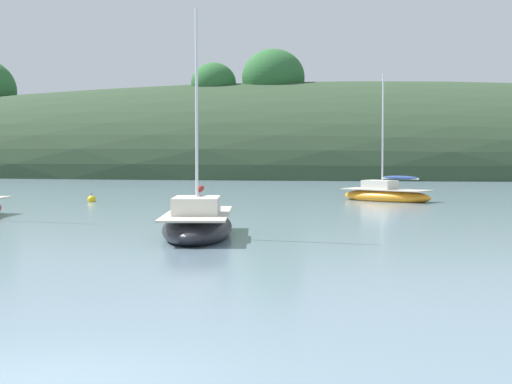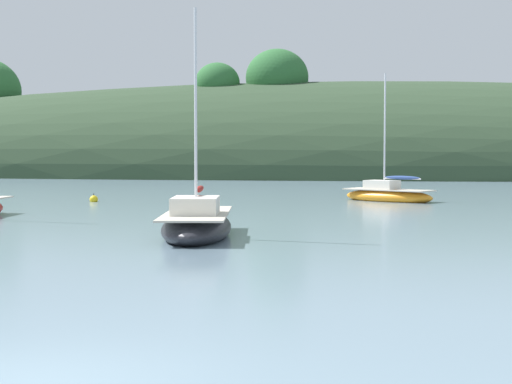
% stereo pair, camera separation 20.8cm
% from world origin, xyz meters
% --- Properties ---
extents(far_shoreline_hill, '(150.00, 36.00, 23.45)m').
position_xyz_m(far_shoreline_hill, '(-0.06, 78.98, 0.11)').
color(far_shoreline_hill, '#2D422B').
rests_on(far_shoreline_hill, ground).
extents(sailboat_black_sloop, '(5.33, 4.37, 6.96)m').
position_xyz_m(sailboat_black_sloop, '(5.12, 34.24, 0.34)').
color(sailboat_black_sloop, orange).
rests_on(sailboat_black_sloop, ground).
extents(sailboat_cream_ketch, '(2.91, 6.50, 7.31)m').
position_xyz_m(sailboat_cream_ketch, '(-1.31, 15.87, 0.39)').
color(sailboat_cream_ketch, '#232328').
rests_on(sailboat_cream_ketch, ground).
extents(mooring_buoy_outer, '(0.44, 0.44, 0.54)m').
position_xyz_m(mooring_buoy_outer, '(-10.19, 31.55, 0.12)').
color(mooring_buoy_outer, yellow).
rests_on(mooring_buoy_outer, ground).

